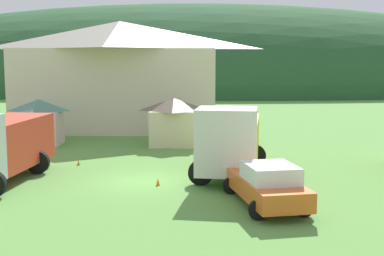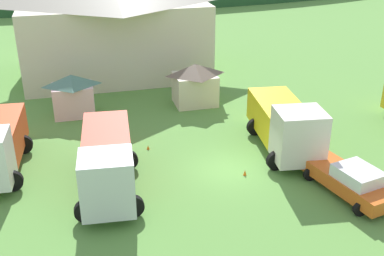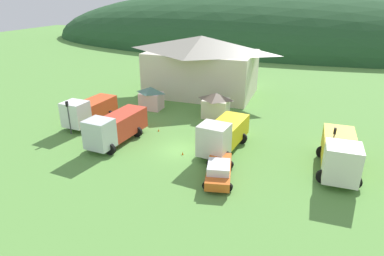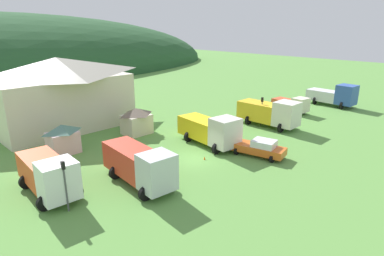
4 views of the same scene
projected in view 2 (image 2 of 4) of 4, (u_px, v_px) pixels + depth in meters
The scene contains 9 objects.
ground_plane at pixel (229, 170), 25.77m from camera, with size 200.00×200.00×0.00m, color #5B9342.
depot_building at pixel (114, 23), 39.45m from camera, with size 15.98×10.41×8.36m.
play_shed_cream at pixel (195, 84), 34.00m from camera, with size 3.19×2.64×3.01m.
play_shed_pink at pixel (73, 94), 32.13m from camera, with size 2.91×2.22×2.91m.
tow_truck_silver at pixel (107, 161), 23.07m from camera, with size 3.55×7.57×3.25m.
flatbed_truck_yellow at pixel (286, 124), 27.16m from camera, with size 3.85×7.60×3.37m.
service_pickup_orange at pixel (349, 180), 23.24m from camera, with size 3.03×5.49×1.66m.
traffic_cone_near_pickup at pixel (245, 175), 25.25m from camera, with size 0.36×0.36×0.61m, color orange.
traffic_cone_mid_row at pixel (148, 149), 28.01m from camera, with size 0.36×0.36×0.49m, color orange.
Camera 2 is at (-7.62, -21.23, 12.84)m, focal length 44.22 mm.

